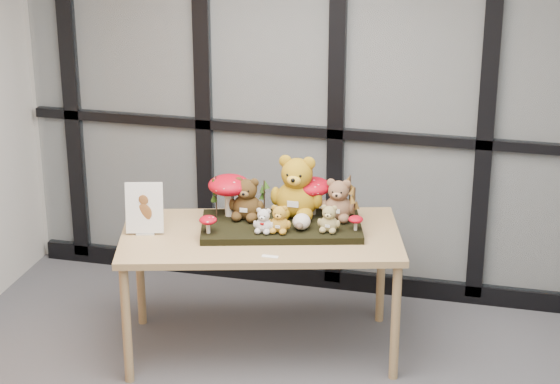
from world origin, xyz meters
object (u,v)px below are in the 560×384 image
(bear_pooh_yellow, at_px, (297,183))
(bear_beige_small, at_px, (329,217))
(bear_white_bow, at_px, (264,219))
(sign_holder, at_px, (144,211))
(bear_small_yellow, at_px, (280,217))
(display_table, at_px, (261,245))
(mushroom_front_right, at_px, (356,222))
(mushroom_back_right, at_px, (312,194))
(bear_brown_medium, at_px, (247,196))
(bear_tan_back, at_px, (339,197))
(diorama_tray, at_px, (281,226))
(plush_cream_hedgehog, at_px, (302,221))
(mushroom_back_left, at_px, (229,194))
(mushroom_front_left, at_px, (208,224))

(bear_pooh_yellow, height_order, bear_beige_small, bear_pooh_yellow)
(bear_white_bow, bearing_deg, sign_holder, 172.86)
(bear_small_yellow, height_order, sign_holder, sign_holder)
(display_table, height_order, bear_small_yellow, bear_small_yellow)
(display_table, distance_m, mushroom_front_right, 0.54)
(mushroom_back_right, xyz_separation_m, mushroom_front_right, (0.28, -0.18, -0.07))
(bear_brown_medium, xyz_separation_m, bear_small_yellow, (0.23, -0.15, -0.05))
(bear_tan_back, bearing_deg, sign_holder, -174.59)
(diorama_tray, relative_size, bear_tan_back, 3.42)
(display_table, distance_m, bear_white_bow, 0.19)
(plush_cream_hedgehog, height_order, sign_holder, sign_holder)
(mushroom_back_right, bearing_deg, mushroom_front_right, -31.95)
(bear_tan_back, bearing_deg, mushroom_back_left, 174.18)
(bear_small_yellow, bearing_deg, bear_beige_small, 1.01)
(bear_tan_back, height_order, bear_white_bow, bear_tan_back)
(bear_beige_small, height_order, mushroom_front_right, bear_beige_small)
(bear_pooh_yellow, bearing_deg, display_table, -140.32)
(bear_pooh_yellow, distance_m, bear_brown_medium, 0.29)
(diorama_tray, bearing_deg, display_table, -153.43)
(bear_white_bow, distance_m, mushroom_back_right, 0.38)
(mushroom_front_right, xyz_separation_m, sign_holder, (-1.13, -0.24, 0.05))
(bear_tan_back, relative_size, mushroom_back_right, 1.10)
(bear_white_bow, distance_m, sign_holder, 0.66)
(bear_brown_medium, height_order, plush_cream_hedgehog, bear_brown_medium)
(bear_white_bow, xyz_separation_m, mushroom_back_left, (-0.25, 0.19, 0.05))
(mushroom_back_left, relative_size, sign_holder, 0.89)
(bear_pooh_yellow, relative_size, bear_beige_small, 2.36)
(bear_small_yellow, bearing_deg, mushroom_front_right, 1.77)
(display_table, distance_m, mushroom_back_left, 0.34)
(mushroom_back_left, height_order, mushroom_back_right, mushroom_back_left)
(bear_brown_medium, height_order, bear_beige_small, bear_brown_medium)
(bear_white_bow, bearing_deg, diorama_tray, 51.09)
(bear_brown_medium, xyz_separation_m, bear_white_bow, (0.14, -0.18, -0.06))
(display_table, distance_m, bear_small_yellow, 0.22)
(mushroom_front_right, bearing_deg, bear_small_yellow, -163.14)
(bear_brown_medium, distance_m, mushroom_back_left, 0.11)
(diorama_tray, xyz_separation_m, bear_small_yellow, (0.02, -0.12, 0.10))
(bear_beige_small, distance_m, mushroom_front_left, 0.66)
(display_table, height_order, plush_cream_hedgehog, plush_cream_hedgehog)
(bear_small_yellow, bearing_deg, bear_white_bow, -178.70)
(bear_small_yellow, bearing_deg, bear_brown_medium, 131.13)
(plush_cream_hedgehog, bearing_deg, bear_white_bow, -170.43)
(bear_beige_small, bearing_deg, mushroom_back_right, 107.79)
(mushroom_front_right, bearing_deg, diorama_tray, -179.74)
(bear_pooh_yellow, xyz_separation_m, bear_small_yellow, (-0.04, -0.25, -0.11))
(bear_pooh_yellow, bearing_deg, bear_beige_small, -53.88)
(bear_small_yellow, relative_size, bear_white_bow, 1.11)
(display_table, relative_size, bear_small_yellow, 9.96)
(plush_cream_hedgehog, xyz_separation_m, mushroom_back_left, (-0.44, 0.10, 0.08))
(bear_brown_medium, relative_size, mushroom_back_right, 1.12)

